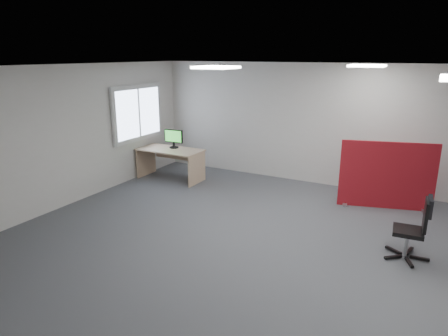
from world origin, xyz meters
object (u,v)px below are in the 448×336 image
at_px(red_divider, 387,176).
at_px(monitor_second, 174,138).
at_px(second_desk, 171,156).
at_px(office_chair, 417,225).

distance_m(red_divider, monitor_second, 4.74).
relative_size(red_divider, second_desk, 1.12).
height_order(red_divider, monitor_second, red_divider).
bearing_deg(red_divider, monitor_second, 168.07).
distance_m(red_divider, office_chair, 2.06).
xyz_separation_m(red_divider, second_desk, (-4.72, -0.39, -0.10)).
distance_m(monitor_second, office_chair, 5.64).
relative_size(monitor_second, office_chair, 0.50).
bearing_deg(office_chair, monitor_second, 158.35).
bearing_deg(second_desk, office_chair, -16.27).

